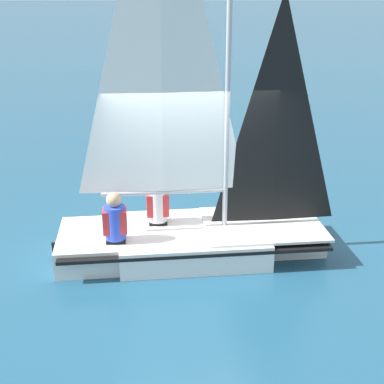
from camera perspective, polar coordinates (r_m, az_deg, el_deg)
ground_plane at (r=8.36m, az=-0.00°, el=-6.44°), size 260.00×260.00×0.00m
sailboat_main at (r=8.01m, az=-0.08°, el=-1.26°), size 1.82×4.15×6.02m
sailor_helm at (r=8.29m, az=-3.68°, el=-1.89°), size 0.32×0.36×1.16m
sailor_crew at (r=7.78m, az=-8.18°, el=-3.78°), size 0.32×0.36×1.16m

